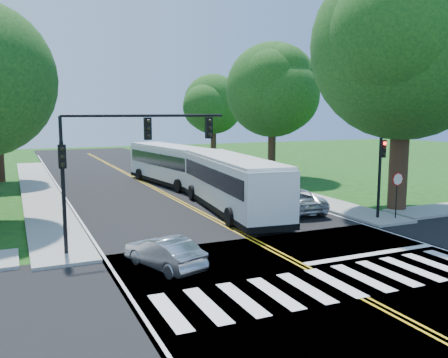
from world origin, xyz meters
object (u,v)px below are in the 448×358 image
signal_ne (381,167)px  hatchback (164,252)px  dark_sedan (268,190)px  bus_follow (173,164)px  suv (292,200)px  bus_lead (231,182)px  signal_nw (121,149)px

signal_ne → hatchback: 13.70m
dark_sedan → bus_follow: bearing=-81.5°
bus_follow → suv: bearing=95.9°
bus_follow → dark_sedan: size_ratio=2.88×
bus_lead → bus_follow: bearing=-84.1°
signal_nw → signal_ne: size_ratio=1.62×
signal_nw → bus_follow: (7.77, 17.03, -2.68)m
signal_ne → suv: 5.46m
bus_lead → dark_sedan: (3.91, 2.40, -1.09)m
bus_follow → suv: size_ratio=2.46×
bus_follow → signal_nw: bearing=58.1°
signal_nw → bus_lead: 9.91m
suv → dark_sedan: suv is taller
bus_follow → hatchback: size_ratio=3.37×
hatchback → dark_sedan: size_ratio=0.86×
hatchback → suv: size_ratio=0.73×
signal_ne → hatchback: bearing=-167.1°
bus_lead → dark_sedan: 4.72m
suv → dark_sedan: size_ratio=1.17×
signal_ne → bus_lead: signal_ne is taller
hatchback → dark_sedan: bearing=-152.6°
signal_nw → hatchback: signal_nw is taller
signal_ne → suv: bearing=129.4°
signal_ne → suv: signal_ne is taller
bus_lead → bus_follow: 11.41m
bus_lead → hatchback: (-6.83, -8.62, -1.11)m
signal_nw → dark_sedan: signal_nw is taller
signal_nw → suv: size_ratio=1.40×
signal_ne → suv: (-3.16, 3.85, -2.24)m
bus_lead → dark_sedan: bearing=-142.3°
signal_nw → suv: bearing=19.5°
signal_nw → dark_sedan: size_ratio=1.64×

